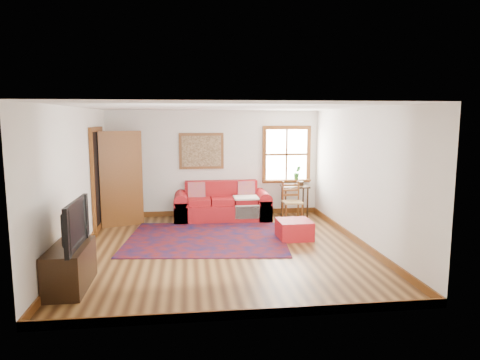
{
  "coord_description": "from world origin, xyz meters",
  "views": [
    {
      "loc": [
        -0.62,
        -7.37,
        2.3
      ],
      "look_at": [
        0.36,
        0.6,
        1.15
      ],
      "focal_mm": 32.0,
      "sensor_mm": 36.0,
      "label": 1
    }
  ],
  "objects": [
    {
      "name": "red_ottoman",
      "position": [
        1.4,
        0.49,
        0.18
      ],
      "size": [
        0.65,
        0.65,
        0.36
      ],
      "primitive_type": "cube",
      "rotation": [
        0.0,
        0.0,
        0.03
      ],
      "color": "#A6151B",
      "rests_on": "ground"
    },
    {
      "name": "room_envelope",
      "position": [
        0.0,
        0.02,
        1.65
      ],
      "size": [
        5.04,
        5.54,
        2.52
      ],
      "color": "silver",
      "rests_on": "ground"
    },
    {
      "name": "media_cabinet",
      "position": [
        -2.24,
        -1.53,
        0.29
      ],
      "size": [
        0.48,
        1.07,
        0.59
      ],
      "primitive_type": "cube",
      "color": "black",
      "rests_on": "ground"
    },
    {
      "name": "doorway",
      "position": [
        -2.21,
        1.78,
        1.07
      ],
      "size": [
        0.89,
        1.08,
        2.14
      ],
      "color": "black",
      "rests_on": "ground"
    },
    {
      "name": "side_table",
      "position": [
        1.87,
        2.32,
        0.62
      ],
      "size": [
        0.62,
        0.47,
        0.75
      ],
      "color": "black",
      "rests_on": "ground"
    },
    {
      "name": "window",
      "position": [
        1.78,
        2.7,
        1.31
      ],
      "size": [
        1.18,
        0.2,
        1.38
      ],
      "color": "white",
      "rests_on": "ground"
    },
    {
      "name": "persian_rug",
      "position": [
        -0.29,
        0.67,
        0.01
      ],
      "size": [
        3.24,
        2.71,
        0.02
      ],
      "primitive_type": "cube",
      "rotation": [
        0.0,
        0.0,
        -0.11
      ],
      "color": "#61100D",
      "rests_on": "ground"
    },
    {
      "name": "ladder_back_chair",
      "position": [
        1.69,
        1.87,
        0.49
      ],
      "size": [
        0.42,
        0.4,
        0.9
      ],
      "color": "tan",
      "rests_on": "ground"
    },
    {
      "name": "ground",
      "position": [
        0.0,
        0.0,
        0.0
      ],
      "size": [
        5.5,
        5.5,
        0.0
      ],
      "primitive_type": "plane",
      "color": "#452812",
      "rests_on": "ground"
    },
    {
      "name": "television",
      "position": [
        -2.22,
        -1.58,
        0.91
      ],
      "size": [
        0.15,
        1.11,
        0.64
      ],
      "primitive_type": "imported",
      "rotation": [
        0.0,
        0.0,
        1.57
      ],
      "color": "black",
      "rests_on": "media_cabinet"
    },
    {
      "name": "framed_artwork",
      "position": [
        -0.3,
        2.71,
        1.55
      ],
      "size": [
        1.05,
        0.07,
        0.85
      ],
      "color": "brown",
      "rests_on": "ground"
    },
    {
      "name": "candle_hurricane",
      "position": [
        -2.19,
        -1.13,
        0.67
      ],
      "size": [
        0.12,
        0.12,
        0.18
      ],
      "color": "silver",
      "rests_on": "media_cabinet"
    },
    {
      "name": "red_leather_sofa",
      "position": [
        0.15,
        2.32,
        0.28
      ],
      "size": [
        2.19,
        0.91,
        0.86
      ],
      "color": "#A6151B",
      "rests_on": "ground"
    }
  ]
}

